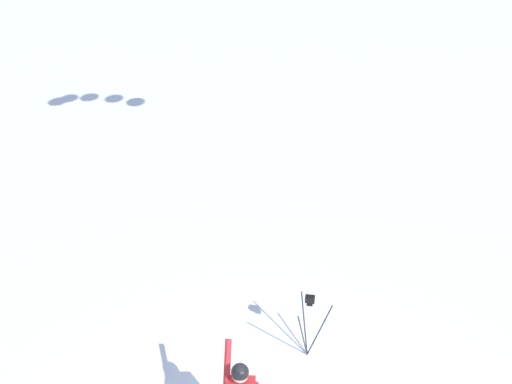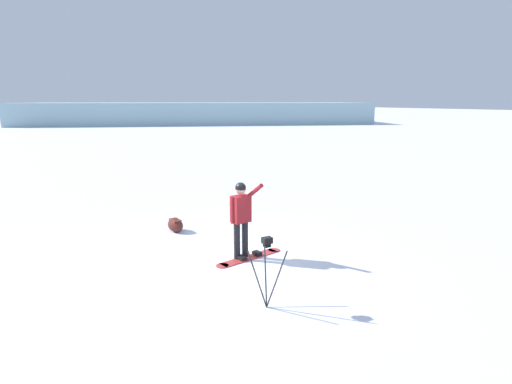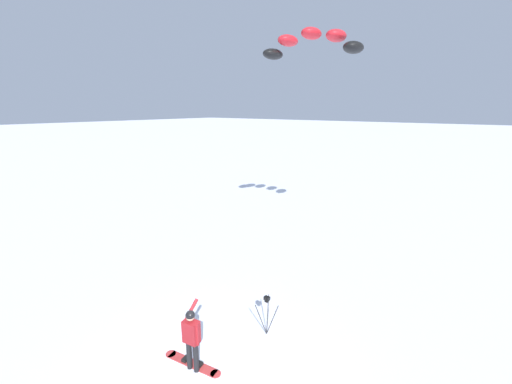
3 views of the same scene
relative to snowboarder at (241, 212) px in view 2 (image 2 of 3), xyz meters
The scene contains 6 objects.
ground_plane 1.16m from the snowboarder, 99.31° to the left, with size 300.00×300.00×0.00m, color white.
snowboarder is the anchor object (origin of this frame).
snowboard 1.04m from the snowboarder, 121.44° to the right, with size 0.53×1.73×0.10m.
gear_bag_large 2.82m from the snowboarder, 12.78° to the left, with size 0.62×0.40×0.35m.
camera_tripod 2.36m from the snowboarder, 162.19° to the left, with size 0.71×0.58×1.25m.
distant_ridge 57.18m from the snowboarder, 21.66° to the right, with size 33.00×51.88×3.05m.
Camera 2 is at (-7.80, 3.73, 3.44)m, focal length 29.82 mm.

